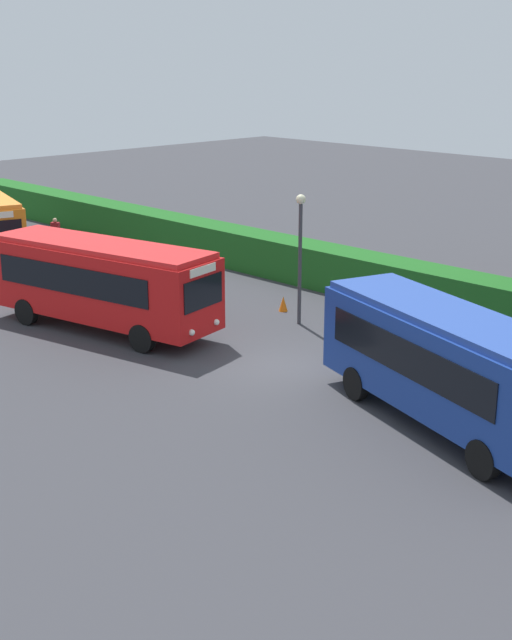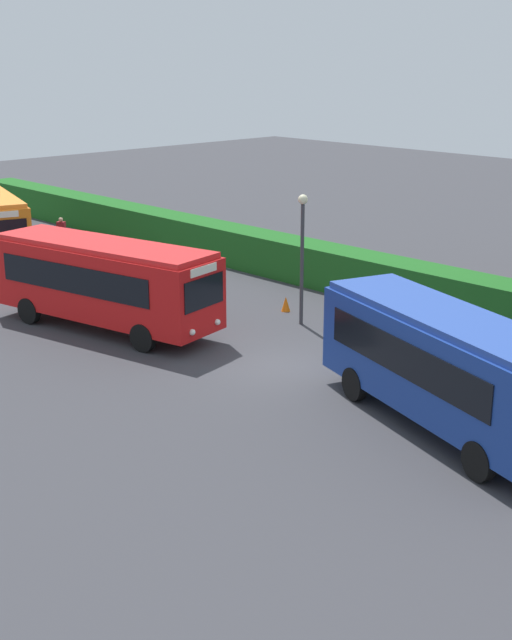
{
  "view_description": "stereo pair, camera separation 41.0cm",
  "coord_description": "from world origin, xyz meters",
  "px_view_note": "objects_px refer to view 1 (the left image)",
  "views": [
    {
      "loc": [
        18.57,
        -19.12,
        9.82
      ],
      "look_at": [
        -0.28,
        -0.49,
        1.63
      ],
      "focal_mm": 48.77,
      "sensor_mm": 36.0,
      "label": 1
    },
    {
      "loc": [
        18.85,
        -18.83,
        9.82
      ],
      "look_at": [
        -0.28,
        -0.49,
        1.63
      ],
      "focal_mm": 48.77,
      "sensor_mm": 36.0,
      "label": 2
    }
  ],
  "objects_px": {
    "bus_blue": "(450,363)",
    "traffic_cone": "(283,304)",
    "person_center": "(56,234)",
    "lamppost": "(300,243)",
    "bus_red": "(102,280)"
  },
  "relations": [
    {
      "from": "bus_blue",
      "to": "traffic_cone",
      "type": "distance_m",
      "value": 11.98
    },
    {
      "from": "person_center",
      "to": "lamppost",
      "type": "xyz_separation_m",
      "value": [
        17.18,
        -0.28,
        2.19
      ]
    },
    {
      "from": "traffic_cone",
      "to": "person_center",
      "type": "bearing_deg",
      "value": -178.14
    },
    {
      "from": "bus_blue",
      "to": "bus_red",
      "type": "bearing_deg",
      "value": -155.66
    },
    {
      "from": "bus_red",
      "to": "traffic_cone",
      "type": "distance_m",
      "value": 7.27
    },
    {
      "from": "person_center",
      "to": "bus_blue",
      "type": "bearing_deg",
      "value": 50.0
    },
    {
      "from": "bus_red",
      "to": "lamppost",
      "type": "xyz_separation_m",
      "value": [
        4.58,
        5.64,
        1.24
      ]
    },
    {
      "from": "person_center",
      "to": "bus_red",
      "type": "bearing_deg",
      "value": 34.3
    },
    {
      "from": "person_center",
      "to": "traffic_cone",
      "type": "bearing_deg",
      "value": 61.32
    },
    {
      "from": "person_center",
      "to": "traffic_cone",
      "type": "height_order",
      "value": "person_center"
    },
    {
      "from": "bus_red",
      "to": "lamppost",
      "type": "distance_m",
      "value": 7.37
    },
    {
      "from": "bus_red",
      "to": "traffic_cone",
      "type": "bearing_deg",
      "value": 53.37
    },
    {
      "from": "lamppost",
      "to": "bus_blue",
      "type": "bearing_deg",
      "value": -24.04
    },
    {
      "from": "traffic_cone",
      "to": "lamppost",
      "type": "height_order",
      "value": "lamppost"
    },
    {
      "from": "bus_red",
      "to": "person_center",
      "type": "bearing_deg",
      "value": 143.24
    }
  ]
}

